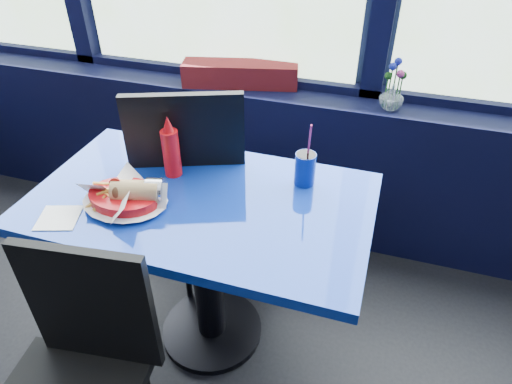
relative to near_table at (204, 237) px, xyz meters
The scene contains 10 objects.
window_sill 0.94m from the near_table, 109.03° to the left, with size 5.00×0.26×0.80m, color black.
near_table is the anchor object (origin of this frame).
chair_near_front 0.62m from the near_table, 104.27° to the right, with size 0.45×0.46×0.90m.
chair_near_back 0.33m from the near_table, 105.55° to the left, with size 0.61×0.61×1.04m.
planter_box 0.94m from the near_table, 100.02° to the left, with size 0.57×0.14×0.11m, color maroon.
flower_vase 1.05m from the near_table, 54.86° to the left, with size 0.13×0.13×0.23m.
food_basket 0.33m from the near_table, 154.09° to the right, with size 0.29×0.29×0.10m.
ketchup_bottle 0.35m from the near_table, 144.77° to the left, with size 0.06×0.06×0.24m.
soda_cup 0.46m from the near_table, 31.88° to the left, with size 0.08×0.08×0.26m.
napkin 0.51m from the near_table, 148.62° to the right, with size 0.13×0.13×0.00m, color white.
Camera 1 is at (0.88, 0.83, 1.71)m, focal length 32.00 mm.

